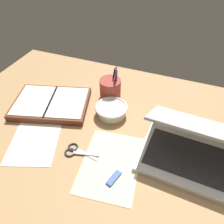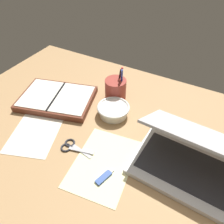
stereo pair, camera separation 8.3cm
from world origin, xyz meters
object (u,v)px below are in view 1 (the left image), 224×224
bowl (111,110)px  scissors (75,151)px  planner (51,103)px  pen_cup (110,89)px  laptop (194,148)px

bowl → scissors: (-5.19, -22.76, -2.24)cm
bowl → planner: bowl is taller
pen_cup → planner: bearing=-145.8°
laptop → planner: (-60.34, 5.79, -3.30)cm
laptop → bowl: laptop is taller
laptop → scissors: 41.21cm
bowl → planner: 26.91cm
bowl → pen_cup: size_ratio=0.86×
bowl → scissors: bearing=-102.8°
bowl → planner: size_ratio=0.37×
laptop → pen_cup: size_ratio=2.23×
laptop → pen_cup: 43.61cm
laptop → pen_cup: bearing=154.6°
pen_cup → planner: (-21.96, -14.93, -3.33)cm
pen_cup → laptop: bearing=-28.4°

